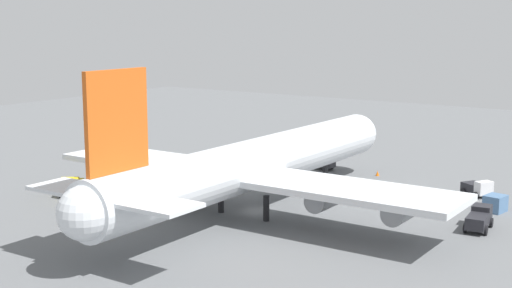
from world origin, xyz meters
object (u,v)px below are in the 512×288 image
(catering_truck, at_px, (478,188))
(cargo_container_fore, at_px, (495,203))
(cargo_airplane, at_px, (255,164))
(fuel_truck, at_px, (479,218))
(safety_cone_nose, at_px, (377,173))
(cargo_loader, at_px, (72,186))
(maintenance_van, at_px, (322,162))

(catering_truck, height_order, cargo_container_fore, catering_truck)
(cargo_container_fore, bearing_deg, cargo_airplane, 124.64)
(catering_truck, relative_size, fuel_truck, 0.78)
(fuel_truck, distance_m, safety_cone_nose, 27.27)
(catering_truck, distance_m, safety_cone_nose, 16.03)
(cargo_loader, bearing_deg, catering_truck, -56.04)
(cargo_container_fore, bearing_deg, cargo_loader, 115.68)
(cargo_airplane, relative_size, cargo_container_fore, 20.45)
(cargo_airplane, height_order, cargo_loader, cargo_airplane)
(cargo_airplane, xyz_separation_m, fuel_truck, (7.78, -23.76, -4.44))
(fuel_truck, xyz_separation_m, cargo_container_fore, (8.20, 0.62, -0.24))
(cargo_container_fore, bearing_deg, fuel_truck, -175.65)
(cargo_container_fore, xyz_separation_m, safety_cone_nose, (10.12, 19.56, -0.62))
(cargo_airplane, bearing_deg, maintenance_van, 11.64)
(fuel_truck, height_order, safety_cone_nose, fuel_truck)
(cargo_loader, bearing_deg, safety_cone_nose, -39.93)
(catering_truck, bearing_deg, safety_cone_nose, 76.34)
(cargo_airplane, height_order, cargo_container_fore, cargo_airplane)
(maintenance_van, bearing_deg, catering_truck, -97.56)
(cargo_loader, height_order, safety_cone_nose, cargo_loader)
(maintenance_van, distance_m, safety_cone_nose, 8.89)
(safety_cone_nose, bearing_deg, cargo_airplane, 172.21)
(maintenance_van, height_order, fuel_truck, maintenance_van)
(cargo_airplane, bearing_deg, cargo_container_fore, -55.36)
(maintenance_van, height_order, cargo_container_fore, maintenance_van)
(catering_truck, relative_size, maintenance_van, 0.87)
(cargo_airplane, relative_size, safety_cone_nose, 78.33)
(catering_truck, distance_m, fuel_truck, 15.26)
(cargo_container_fore, bearing_deg, maintenance_van, 71.36)
(fuel_truck, bearing_deg, catering_truck, 17.64)
(cargo_airplane, distance_m, maintenance_van, 26.48)
(cargo_container_fore, distance_m, safety_cone_nose, 22.03)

